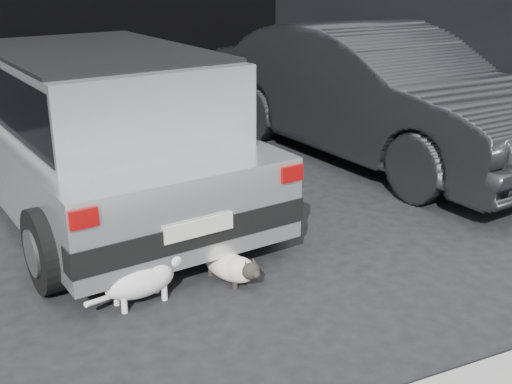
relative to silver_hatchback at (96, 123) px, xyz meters
name	(u,v)px	position (x,y,z in m)	size (l,w,h in m)	color
ground	(161,244)	(0.25, -1.02, -0.81)	(80.00, 80.00, 0.00)	black
garage_opening	(140,29)	(1.25, 2.97, 0.49)	(4.00, 0.10, 2.60)	black
silver_hatchback	(96,123)	(0.00, 0.00, 0.00)	(2.44, 4.22, 1.48)	silver
second_car	(377,93)	(3.22, 0.26, -0.05)	(1.60, 4.58, 1.51)	black
cat_siamese	(233,267)	(0.53, -1.87, -0.69)	(0.36, 0.68, 0.25)	beige
cat_white	(144,279)	(-0.12, -1.87, -0.64)	(0.73, 0.34, 0.35)	silver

